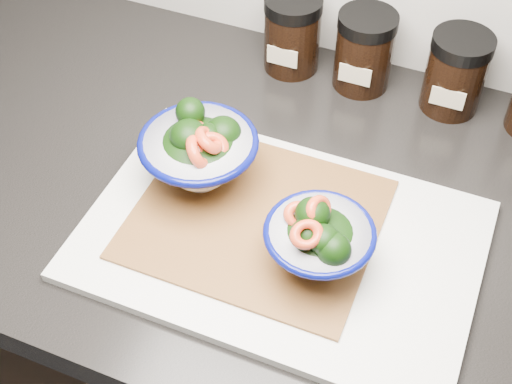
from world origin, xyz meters
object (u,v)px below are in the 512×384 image
at_px(bowl_right, 319,240).
at_px(spice_jar_a, 292,33).
at_px(spice_jar_b, 364,51).
at_px(bowl_left, 200,151).
at_px(cutting_board, 280,240).
at_px(spice_jar_c, 456,73).

bearing_deg(bowl_right, spice_jar_a, 114.80).
xyz_separation_m(bowl_right, spice_jar_a, (-0.16, 0.34, 0.00)).
xyz_separation_m(spice_jar_a, spice_jar_b, (0.11, 0.00, 0.00)).
bearing_deg(bowl_left, cutting_board, -21.27).
distance_m(spice_jar_a, spice_jar_b, 0.11).
relative_size(bowl_right, spice_jar_a, 1.08).
bearing_deg(bowl_right, spice_jar_c, 77.35).
bearing_deg(spice_jar_a, bowl_left, -93.48).
relative_size(cutting_board, spice_jar_b, 3.98).
xyz_separation_m(spice_jar_a, spice_jar_c, (0.23, 0.00, 0.00)).
bearing_deg(cutting_board, spice_jar_a, 108.42).
bearing_deg(spice_jar_c, bowl_right, -102.65).
xyz_separation_m(bowl_left, spice_jar_b, (0.12, 0.27, -0.00)).
height_order(bowl_right, spice_jar_a, bowl_right).
distance_m(spice_jar_a, spice_jar_c, 0.23).
bearing_deg(cutting_board, bowl_left, 158.73).
height_order(spice_jar_a, spice_jar_c, same).
relative_size(cutting_board, bowl_left, 3.14).
height_order(bowl_left, bowl_right, same).
relative_size(spice_jar_a, spice_jar_b, 1.00).
distance_m(bowl_left, spice_jar_a, 0.27).
bearing_deg(spice_jar_a, spice_jar_b, 0.00).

